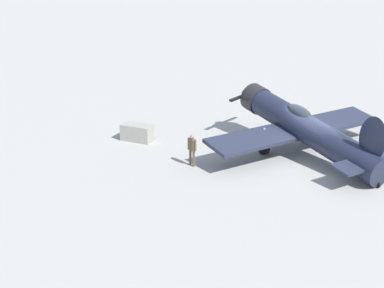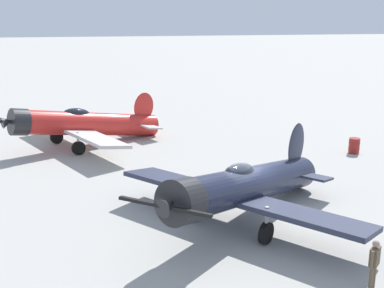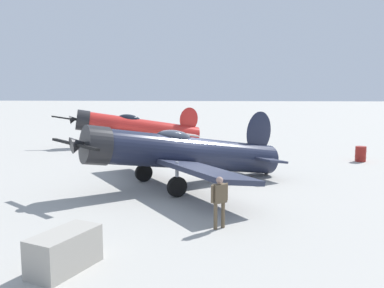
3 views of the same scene
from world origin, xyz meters
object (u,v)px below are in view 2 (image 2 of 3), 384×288
airplane_foreground (245,186)px  ground_crew_mechanic (374,260)px  airplane_mid_apron (84,124)px  fuel_drum (354,146)px

airplane_foreground → ground_crew_mechanic: 5.76m
airplane_foreground → airplane_mid_apron: (-13.03, -5.45, -0.06)m
ground_crew_mechanic → fuel_drum: size_ratio=1.75×
airplane_foreground → fuel_drum: 12.16m
airplane_foreground → fuel_drum: (-7.32, 9.66, -0.99)m
ground_crew_mechanic → fuel_drum: 14.97m
airplane_foreground → ground_crew_mechanic: airplane_foreground is taller
airplane_foreground → airplane_mid_apron: airplane_foreground is taller
fuel_drum → ground_crew_mechanic: bearing=-31.5°
airplane_mid_apron → ground_crew_mechanic: (18.47, 7.28, -0.43)m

